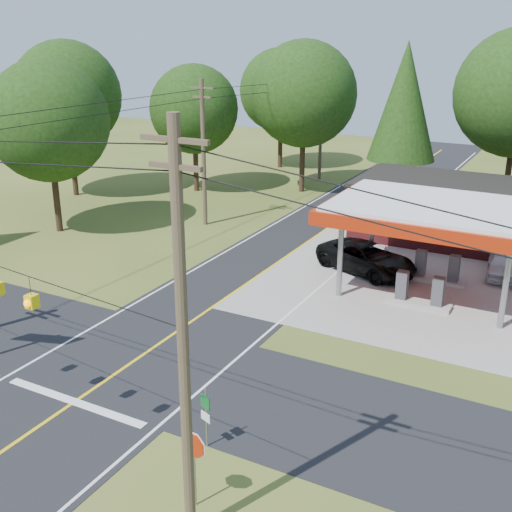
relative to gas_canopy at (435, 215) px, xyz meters
The scene contains 14 objects.
ground 16.38m from the gas_canopy, 124.70° to the right, with size 120.00×120.00×0.00m, color #43561E.
main_highway 16.37m from the gas_canopy, 124.70° to the right, with size 8.00×120.00×0.02m, color black.
cross_road 16.37m from the gas_canopy, 124.70° to the right, with size 70.00×7.00×0.02m, color black.
lane_center_yellow 16.37m from the gas_canopy, 124.70° to the right, with size 0.15×110.00×0.00m, color yellow.
gas_canopy is the anchor object (origin of this frame).
convenience_store 10.31m from the gas_canopy, 84.28° to the left, with size 16.40×7.55×3.80m.
utility_pole_near_right 20.13m from the gas_canopy, 94.29° to the right, with size 1.80×0.30×11.50m.
utility_pole_far_left 17.74m from the gas_canopy, 163.61° to the left, with size 1.80×0.30×10.00m.
utility_pole_north 26.92m from the gas_canopy, 125.17° to the left, with size 0.30×0.30×9.50m.
treeline_backdrop 14.09m from the gas_canopy, 126.61° to the left, with size 70.27×51.59×13.30m.
suv_car 5.41m from the gas_canopy, 158.98° to the left, with size 5.95×5.95×1.65m, color black.
sedan_car 6.48m from the gas_canopy, 56.09° to the left, with size 3.86×3.86×1.32m, color silver.
octagonal_stop_sign 19.27m from the gas_canopy, 96.00° to the right, with size 0.87×0.16×2.53m.
route_sign_post 17.08m from the gas_canopy, 100.96° to the right, with size 0.44×0.19×2.26m.
Camera 1 is at (15.78, -18.58, 13.26)m, focal length 45.00 mm.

